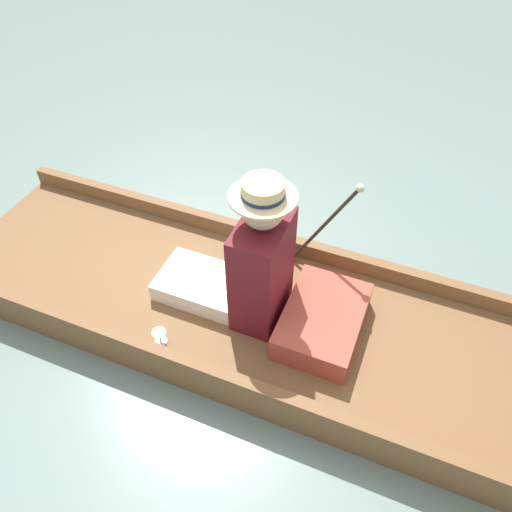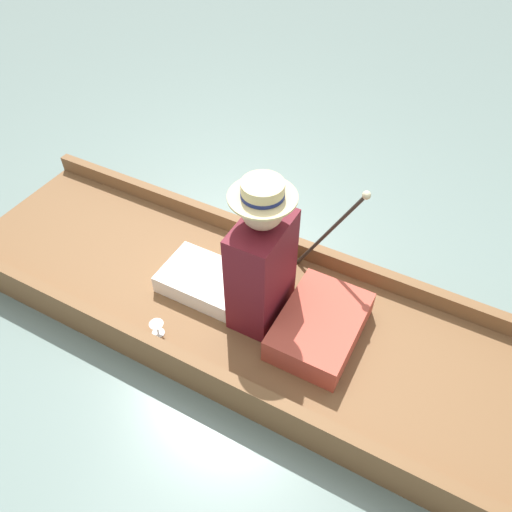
{
  "view_description": "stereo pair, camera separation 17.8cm",
  "coord_description": "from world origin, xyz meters",
  "views": [
    {
      "loc": [
        -1.56,
        -0.75,
        2.27
      ],
      "look_at": [
        0.0,
        -0.11,
        0.54
      ],
      "focal_mm": 35.0,
      "sensor_mm": 36.0,
      "label": 1
    },
    {
      "loc": [
        -1.48,
        -0.91,
        2.27
      ],
      "look_at": [
        0.0,
        -0.11,
        0.54
      ],
      "focal_mm": 35.0,
      "sensor_mm": 36.0,
      "label": 2
    }
  ],
  "objects": [
    {
      "name": "ground_plane",
      "position": [
        0.0,
        0.0,
        0.0
      ],
      "size": [
        16.0,
        16.0,
        0.0
      ],
      "primitive_type": "plane",
      "color": "slate"
    },
    {
      "name": "punt_boat",
      "position": [
        0.0,
        0.0,
        0.08
      ],
      "size": [
        1.03,
        3.39,
        0.24
      ],
      "color": "brown",
      "rests_on": "ground_plane"
    },
    {
      "name": "seat_cushion",
      "position": [
        -0.0,
        -0.48,
        0.21
      ],
      "size": [
        0.55,
        0.39,
        0.15
      ],
      "color": "#B24738",
      "rests_on": "punt_boat"
    },
    {
      "name": "seated_person",
      "position": [
        0.0,
        -0.07,
        0.46
      ],
      "size": [
        0.37,
        0.74,
        0.86
      ],
      "rotation": [
        0.0,
        0.0,
        -0.19
      ],
      "color": "white",
      "rests_on": "punt_boat"
    },
    {
      "name": "teddy_bear",
      "position": [
        0.31,
        -0.09,
        0.3
      ],
      "size": [
        0.24,
        0.14,
        0.35
      ],
      "color": "tan",
      "rests_on": "punt_boat"
    },
    {
      "name": "wine_glass",
      "position": [
        -0.39,
        0.25,
        0.2
      ],
      "size": [
        0.07,
        0.07,
        0.08
      ],
      "color": "silver",
      "rests_on": "punt_boat"
    },
    {
      "name": "walking_cane",
      "position": [
        0.42,
        -0.37,
        0.53
      ],
      "size": [
        0.04,
        0.36,
        0.66
      ],
      "color": "#2D2823",
      "rests_on": "punt_boat"
    }
  ]
}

